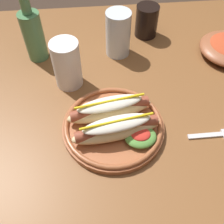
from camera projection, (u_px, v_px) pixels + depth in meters
name	position (u px, v px, depth m)	size (l,w,h in m)	color
ground_plane	(113.00, 200.00, 1.29)	(8.00, 8.00, 0.00)	#3D2D23
dining_table	(113.00, 120.00, 0.78)	(1.41, 0.95, 0.74)	brown
hot_dog_plate	(114.00, 123.00, 0.63)	(0.25, 0.25, 0.08)	#9E5633
fork	(217.00, 135.00, 0.64)	(0.12, 0.03, 0.00)	silver
soda_cup	(147.00, 21.00, 0.85)	(0.07, 0.07, 0.10)	black
water_cup	(118.00, 34.00, 0.78)	(0.07, 0.07, 0.14)	silver
extra_cup	(67.00, 64.00, 0.70)	(0.07, 0.07, 0.14)	white
glass_bottle	(33.00, 34.00, 0.76)	(0.06, 0.06, 0.21)	#4C7F51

